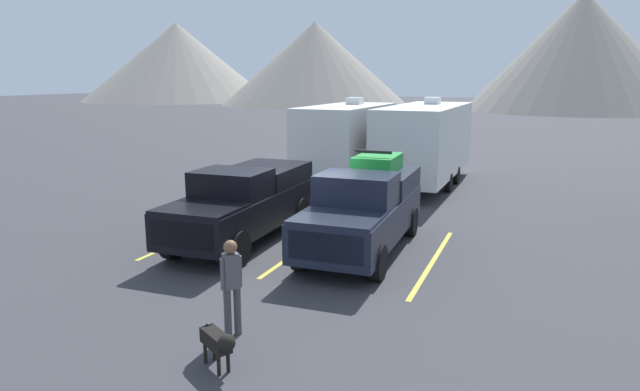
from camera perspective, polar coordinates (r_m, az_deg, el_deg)
The scene contains 11 objects.
ground_plane at distance 14.82m, azimuth -1.89°, elevation -5.52°, with size 240.00×240.00×0.00m, color #38383D.
pickup_truck_a at distance 15.49m, azimuth -7.82°, elevation -0.58°, with size 2.26×5.83×2.09m.
pickup_truck_b at distance 14.56m, azimuth 4.61°, elevation -1.12°, with size 2.27×5.72×2.54m.
lot_stripe_a at distance 16.70m, azimuth -12.37°, elevation -3.76°, with size 0.12×5.50×0.01m, color gold.
lot_stripe_b at distance 15.09m, azimuth -1.42°, elevation -5.19°, with size 0.12×5.50×0.01m, color gold.
lot_stripe_c at distance 14.14m, azimuth 11.60°, elevation -6.63°, with size 0.12×5.50×0.01m, color gold.
camper_trailer_a at distance 23.32m, azimuth 2.79°, elevation 5.78°, with size 2.61×7.58×3.65m.
camper_trailer_b at distance 23.51m, azimuth 10.82°, elevation 5.64°, with size 2.73×9.06×3.65m.
person_a at distance 9.83m, azimuth -9.12°, elevation -8.74°, with size 0.32×0.33×1.76m.
dog at distance 8.96m, azimuth -10.39°, elevation -14.67°, with size 0.84×0.60×0.71m.
mountain_ridge at distance 90.94m, azimuth 9.35°, elevation 13.42°, with size 146.52×41.20×15.81m.
Camera 1 is at (5.73, -12.92, 4.48)m, focal length 30.99 mm.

